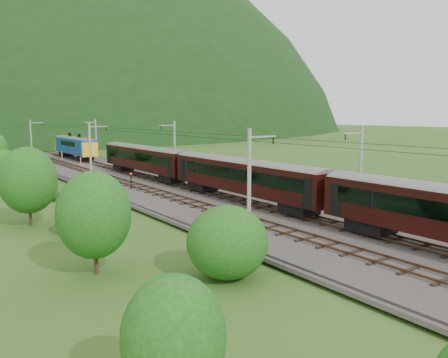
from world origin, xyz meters
TOP-DOWN VIEW (x-y plane):
  - ground at (0.00, 0.00)m, footprint 600.00×600.00m
  - railbed at (0.00, 10.00)m, footprint 14.00×220.00m
  - track_left at (-2.40, 10.00)m, footprint 2.40×220.00m
  - track_right at (2.40, 10.00)m, footprint 2.40×220.00m
  - catenary_left at (-6.12, 32.00)m, footprint 2.54×192.28m
  - catenary_right at (6.12, 32.00)m, footprint 2.54×192.28m
  - overhead_wires at (0.00, 10.00)m, footprint 4.83×198.00m
  - train at (2.40, -0.44)m, footprint 2.99×143.16m
  - hazard_post_near at (-0.43, 53.88)m, footprint 0.16×0.16m
  - hazard_post_far at (0.07, 66.94)m, footprint 0.18×0.18m
  - signal at (-3.64, 25.49)m, footprint 0.22×0.22m
  - vegetation_left at (-14.56, 15.91)m, footprint 12.17×140.62m
  - vegetation_right at (11.47, 14.27)m, footprint 3.75×105.85m

SIDE VIEW (x-z plane):
  - ground at x=0.00m, z-range 0.00..0.00m
  - railbed at x=0.00m, z-range 0.00..0.30m
  - track_left at x=-2.40m, z-range 0.24..0.51m
  - track_right at x=2.40m, z-range 0.24..0.51m
  - hazard_post_near at x=-0.43m, z-range 0.30..1.76m
  - hazard_post_far at x=0.07m, z-range 0.30..1.94m
  - vegetation_right at x=11.47m, z-range -0.27..2.74m
  - signal at x=-3.64m, z-range 0.47..2.47m
  - vegetation_left at x=-14.56m, z-range -0.68..5.96m
  - train at x=2.40m, z-range 0.94..6.14m
  - catenary_left at x=-6.12m, z-range 0.50..8.50m
  - catenary_right at x=6.12m, z-range 0.50..8.50m
  - overhead_wires at x=0.00m, z-range 7.08..7.12m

